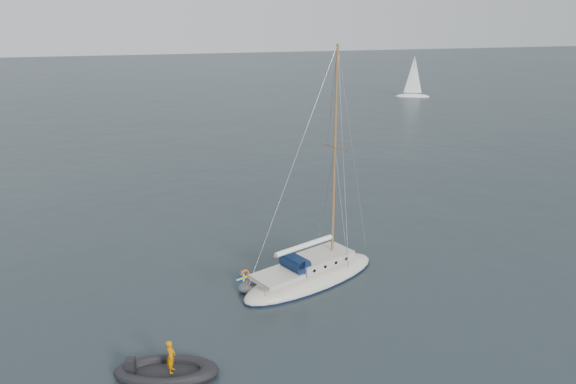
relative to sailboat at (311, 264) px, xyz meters
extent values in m
plane|color=black|center=(0.47, 0.05, -0.96)|extent=(300.00, 300.00, 0.00)
ellipsoid|color=beige|center=(0.00, 0.00, -0.82)|extent=(8.43, 2.62, 1.41)
cube|color=beige|center=(0.65, 0.00, 0.15)|extent=(3.37, 1.78, 0.52)
cube|color=beige|center=(-2.25, 0.00, 0.00)|extent=(2.25, 1.78, 0.23)
cylinder|color=#0E1D3E|center=(-1.08, 0.00, 0.41)|extent=(0.90, 1.55, 0.90)
cube|color=#0E1D3E|center=(-1.27, 0.00, 0.59)|extent=(0.42, 1.55, 0.37)
cylinder|color=olive|center=(1.50, 0.00, 5.51)|extent=(0.14, 0.14, 11.24)
cylinder|color=olive|center=(1.50, 0.00, 6.07)|extent=(0.05, 2.06, 0.05)
cylinder|color=olive|center=(-0.47, 0.00, 1.15)|extent=(3.93, 0.09, 0.09)
cylinder|color=white|center=(-0.47, 0.00, 1.20)|extent=(3.66, 0.26, 0.26)
cylinder|color=gray|center=(-3.75, 0.00, 0.40)|extent=(0.04, 2.06, 0.04)
torus|color=#DB600D|center=(-3.80, 0.56, 0.40)|extent=(0.51, 0.09, 0.51)
cylinder|color=olive|center=(-4.08, 0.00, 0.31)|extent=(0.03, 0.03, 0.84)
cube|color=navy|center=(-4.36, 0.00, 0.59)|extent=(0.56, 0.02, 0.36)
cube|color=#FBD800|center=(-4.36, 0.00, 0.59)|extent=(0.58, 0.03, 0.08)
cube|color=#FBD800|center=(-4.26, 0.00, 0.59)|extent=(0.08, 0.03, 0.37)
cylinder|color=black|center=(-0.57, 0.90, 0.15)|extent=(0.17, 0.06, 0.17)
cylinder|color=black|center=(-0.57, -0.90, 0.15)|extent=(0.17, 0.06, 0.17)
cylinder|color=black|center=(0.18, 0.90, 0.15)|extent=(0.17, 0.06, 0.17)
cylinder|color=black|center=(0.18, -0.90, 0.15)|extent=(0.17, 0.06, 0.17)
cylinder|color=black|center=(0.93, 0.90, 0.15)|extent=(0.17, 0.06, 0.17)
cylinder|color=black|center=(0.93, -0.90, 0.15)|extent=(0.17, 0.06, 0.17)
cylinder|color=black|center=(1.68, 0.90, 0.15)|extent=(0.17, 0.06, 0.17)
cylinder|color=black|center=(1.68, -0.90, 0.15)|extent=(0.17, 0.06, 0.17)
cube|color=#55565B|center=(-2.43, -0.38, -0.83)|extent=(1.85, 0.76, 0.11)
cube|color=black|center=(-7.77, -6.28, -0.81)|extent=(2.56, 1.07, 0.13)
cube|color=black|center=(-9.16, -6.28, -0.48)|extent=(0.37, 0.37, 0.64)
imported|color=orange|center=(-7.56, -6.28, -0.07)|extent=(0.35, 0.51, 1.38)
ellipsoid|color=white|center=(33.72, 56.32, -0.91)|extent=(5.31, 1.77, 0.89)
cylinder|color=gray|center=(33.72, 56.32, 2.59)|extent=(0.09, 0.09, 6.20)
cone|color=white|center=(33.68, 56.32, 2.59)|extent=(2.83, 2.83, 5.76)
camera|label=1|loc=(-7.79, -25.48, 12.86)|focal=35.00mm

